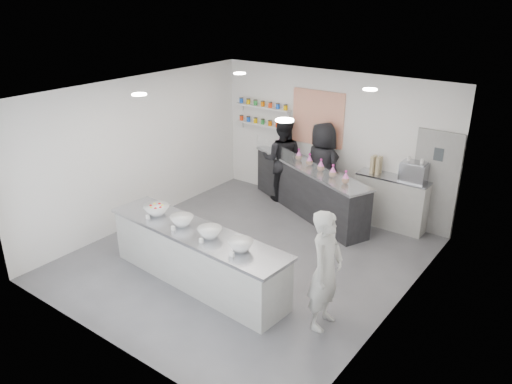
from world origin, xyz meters
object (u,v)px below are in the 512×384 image
Objects in this scene: woman_prep at (326,270)px; staff_right at (322,168)px; staff_left at (282,160)px; espresso_ledge at (391,202)px; prep_counter at (197,257)px; espresso_machine at (414,172)px; back_bar at (308,189)px.

staff_right is at bearing 26.69° from woman_prep.
woman_prep is 4.67m from staff_left.
espresso_ledge is 0.75× the size of staff_left.
espresso_machine reaches higher than prep_counter.
staff_left is (-3.08, 3.51, 0.06)m from woman_prep.
back_bar is 2.26m from espresso_machine.
back_bar is 3.96m from woman_prep.
staff_left reaches higher than woman_prep.
espresso_machine is at bearing 34.77° from back_bar.
woman_prep is at bearing -87.95° from espresso_machine.
staff_right is at bearing -175.66° from espresso_machine.
espresso_ledge is (1.72, 3.91, 0.06)m from prep_counter.
staff_left is at bearing -176.75° from espresso_ledge.
back_bar reaches higher than prep_counter.
staff_right is (-2.06, 3.51, 0.08)m from woman_prep.
woman_prep reaches higher than espresso_ledge.
prep_counter is at bearing 103.93° from staff_right.
prep_counter is at bearing -118.26° from espresso_machine.
woman_prep is at bearing -31.57° from back_bar.
prep_counter is at bearing -66.01° from back_bar.
woman_prep is at bearing 10.55° from prep_counter.
prep_counter is at bearing 78.78° from staff_left.
espresso_ledge is 0.80× the size of woman_prep.
espresso_ledge is 2.96× the size of espresso_machine.
staff_right reaches higher than staff_left.
espresso_ledge is (1.72, 0.40, 0.00)m from back_bar.
espresso_machine is 3.67m from woman_prep.
prep_counter is at bearing -113.76° from espresso_ledge.
prep_counter is 2.29m from woman_prep.
espresso_machine is at bearing 0.00° from espresso_ledge.
prep_counter is 2.40× the size of espresso_ledge.
prep_counter is at bearing 92.85° from woman_prep.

